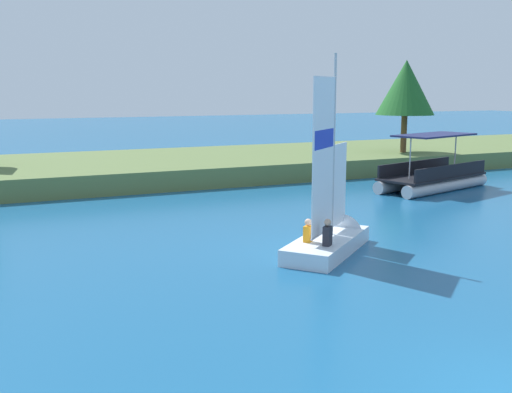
{
  "coord_description": "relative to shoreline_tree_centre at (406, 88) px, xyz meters",
  "views": [
    {
      "loc": [
        -7.29,
        -5.9,
        4.73
      ],
      "look_at": [
        0.81,
        12.19,
        1.2
      ],
      "focal_mm": 42.23,
      "sensor_mm": 36.0,
      "label": 1
    }
  ],
  "objects": [
    {
      "name": "shore_bank",
      "position": [
        -15.63,
        2.95,
        -4.34
      ],
      "size": [
        80.0,
        10.94,
        1.0
      ],
      "primitive_type": "cube",
      "color": "#5B703D",
      "rests_on": "ground"
    },
    {
      "name": "pontoon_boat",
      "position": [
        -3.59,
        -6.92,
        -4.19
      ],
      "size": [
        6.61,
        3.85,
        2.65
      ],
      "rotation": [
        0.0,
        0.0,
        0.29
      ],
      "color": "#B2B2B7",
      "rests_on": "ground"
    },
    {
      "name": "sailboat",
      "position": [
        -13.5,
        -14.23,
        -4.4
      ],
      "size": [
        4.27,
        3.89,
        6.16
      ],
      "rotation": [
        0.0,
        0.0,
        0.7
      ],
      "color": "silver",
      "rests_on": "ground"
    },
    {
      "name": "shoreline_tree_centre",
      "position": [
        0.0,
        0.0,
        0.0
      ],
      "size": [
        3.46,
        3.46,
        5.47
      ],
      "color": "brown",
      "rests_on": "shore_bank"
    }
  ]
}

